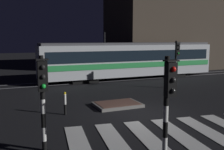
% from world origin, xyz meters
% --- Properties ---
extents(ground_plane, '(120.00, 120.00, 0.00)m').
position_xyz_m(ground_plane, '(0.00, 0.00, 0.00)').
color(ground_plane, black).
extents(rail_near, '(80.00, 0.12, 0.03)m').
position_xyz_m(rail_near, '(0.00, 9.50, 0.01)').
color(rail_near, '#59595E').
rests_on(rail_near, ground).
extents(rail_far, '(80.00, 0.12, 0.03)m').
position_xyz_m(rail_far, '(0.00, 10.93, 0.01)').
color(rail_far, '#59595E').
rests_on(rail_far, ground).
extents(crosswalk_zebra, '(8.70, 5.09, 0.02)m').
position_xyz_m(crosswalk_zebra, '(-0.00, -2.99, 0.01)').
color(crosswalk_zebra, silver).
rests_on(crosswalk_zebra, ground).
extents(traffic_island, '(2.41, 1.68, 0.18)m').
position_xyz_m(traffic_island, '(-0.39, 1.84, 0.09)').
color(traffic_island, slate).
rests_on(traffic_island, ground).
extents(traffic_light_corner_near_left, '(0.36, 0.42, 3.09)m').
position_xyz_m(traffic_light_corner_near_left, '(-4.88, -2.71, 2.04)').
color(traffic_light_corner_near_left, black).
rests_on(traffic_light_corner_near_left, ground).
extents(traffic_light_kerb_mid_left, '(0.36, 0.42, 3.13)m').
position_xyz_m(traffic_light_kerb_mid_left, '(-1.93, -4.87, 2.06)').
color(traffic_light_kerb_mid_left, black).
rests_on(traffic_light_kerb_mid_left, ground).
extents(traffic_light_corner_far_right, '(0.36, 0.42, 3.45)m').
position_xyz_m(traffic_light_corner_far_right, '(5.52, 4.71, 2.28)').
color(traffic_light_corner_far_right, black).
rests_on(traffic_light_corner_far_right, ground).
extents(tram, '(16.24, 2.58, 4.15)m').
position_xyz_m(tram, '(4.57, 10.21, 1.75)').
color(tram, silver).
rests_on(tram, ground).
extents(bollard_island_edge, '(0.12, 0.12, 1.11)m').
position_xyz_m(bollard_island_edge, '(-3.33, 1.37, 0.56)').
color(bollard_island_edge, black).
rests_on(bollard_island_edge, ground).
extents(building_backdrop, '(14.38, 8.00, 10.35)m').
position_xyz_m(building_backdrop, '(13.13, 16.30, 5.17)').
color(building_backdrop, '#42382D').
rests_on(building_backdrop, ground).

